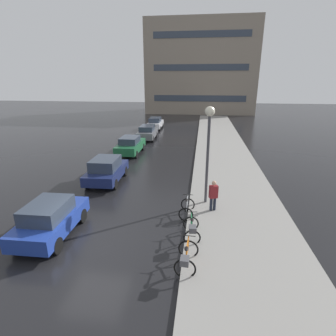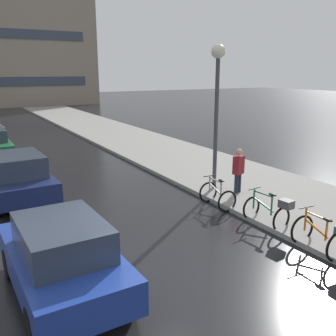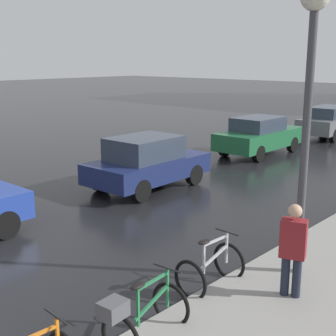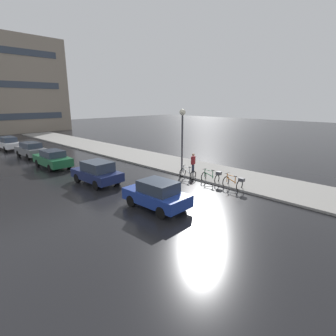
# 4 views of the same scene
# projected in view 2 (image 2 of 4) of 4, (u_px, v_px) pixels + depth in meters

# --- Properties ---
(ground_plane) EXTENTS (140.00, 140.00, 0.00)m
(ground_plane) POSITION_uv_depth(u_px,v_px,m) (165.00, 279.00, 7.82)
(ground_plane) COLOR black
(sidewalk_kerb) EXTENTS (4.80, 60.00, 0.14)m
(sidewalk_kerb) POSITION_uv_depth(u_px,v_px,m) (172.00, 155.00, 19.09)
(sidewalk_kerb) COLOR gray
(sidewalk_kerb) RESTS_ON ground
(bicycle_nearest) EXTENTS (0.81, 1.40, 1.00)m
(bicycle_nearest) POSITION_uv_depth(u_px,v_px,m) (324.00, 235.00, 8.73)
(bicycle_nearest) COLOR black
(bicycle_nearest) RESTS_ON ground
(bicycle_second) EXTENTS (0.79, 1.43, 0.98)m
(bicycle_second) POSITION_uv_depth(u_px,v_px,m) (271.00, 210.00, 10.31)
(bicycle_second) COLOR black
(bicycle_second) RESTS_ON ground
(bicycle_third) EXTENTS (0.72, 1.11, 0.96)m
(bicycle_third) POSITION_uv_depth(u_px,v_px,m) (217.00, 195.00, 11.86)
(bicycle_third) COLOR black
(bicycle_third) RESTS_ON ground
(car_blue) EXTENTS (1.86, 3.77, 1.56)m
(car_blue) POSITION_uv_depth(u_px,v_px,m) (62.00, 257.00, 7.08)
(car_blue) COLOR navy
(car_blue) RESTS_ON ground
(car_navy) EXTENTS (2.02, 3.94, 1.60)m
(car_navy) POSITION_uv_depth(u_px,v_px,m) (17.00, 177.00, 12.37)
(car_navy) COLOR navy
(car_navy) RESTS_ON ground
(pedestrian) EXTENTS (0.46, 0.36, 1.68)m
(pedestrian) POSITION_uv_depth(u_px,v_px,m) (238.00, 170.00, 12.73)
(pedestrian) COLOR #1E2333
(pedestrian) RESTS_ON ground
(streetlamp) EXTENTS (0.47, 0.47, 5.07)m
(streetlamp) POSITION_uv_depth(u_px,v_px,m) (217.00, 87.00, 12.62)
(streetlamp) COLOR #424247
(streetlamp) RESTS_ON ground
(building_facade_main) EXTENTS (20.55, 10.55, 16.72)m
(building_facade_main) POSITION_uv_depth(u_px,v_px,m) (4.00, 37.00, 46.84)
(building_facade_main) COLOR gray
(building_facade_main) RESTS_ON ground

